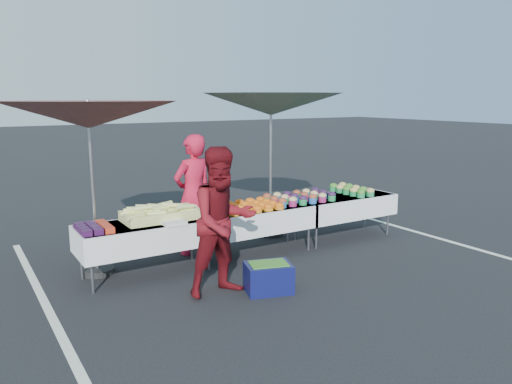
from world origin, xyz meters
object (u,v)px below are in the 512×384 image
storage_bin (268,277)px  table_right (343,205)px  umbrella_right (271,105)px  table_left (146,234)px  customer (223,222)px  table_center (256,218)px  vendor (193,195)px  umbrella_left (88,116)px

storage_bin → table_right: bearing=47.0°
table_right → umbrella_right: (-1.00, 0.80, 1.73)m
table_left → customer: size_ratio=0.99×
table_right → storage_bin: size_ratio=2.74×
table_right → customer: bearing=-158.7°
table_center → vendor: 1.05m
table_right → umbrella_left: 4.50m
table_right → table_center: bearing=180.0°
table_right → vendor: vendor is taller
table_center → customer: customer is taller
table_center → customer: 1.71m
umbrella_right → customer: bearing=-135.5°
table_right → vendor: (-2.61, 0.55, 0.37)m
table_left → table_center: 1.80m
table_left → table_right: same height
vendor → umbrella_left: 2.01m
table_right → umbrella_right: umbrella_right is taller
table_center → umbrella_left: bearing=170.5°
customer → table_left: bearing=116.7°
table_right → vendor: 2.70m
customer → vendor: bearing=77.0°
vendor → table_center: bearing=134.3°
table_right → table_left: bearing=180.0°
storage_bin → umbrella_left: bearing=150.2°
table_center → umbrella_right: (0.80, 0.80, 1.73)m
umbrella_right → vendor: bearing=-171.2°
umbrella_left → umbrella_right: size_ratio=1.05×
customer → umbrella_left: bearing=126.6°
table_left → storage_bin: size_ratio=2.74×
customer → umbrella_left: (-1.18, 1.57, 1.27)m
vendor → umbrella_right: size_ratio=0.69×
storage_bin → vendor: bearing=110.9°
storage_bin → customer: bearing=171.2°
customer → table_right: bearing=21.0°
customer → umbrella_right: umbrella_right is taller
table_left → umbrella_left: (-0.58, 0.40, 1.62)m
vendor → storage_bin: bearing=81.9°
customer → umbrella_right: 3.13m
table_left → table_right: bearing=0.0°
table_left → table_right: 3.60m
table_center → customer: bearing=-135.8°
table_left → vendor: 1.19m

